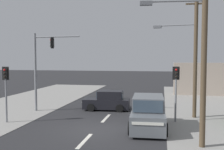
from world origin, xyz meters
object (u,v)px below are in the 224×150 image
(utility_pole_foreground_right, at_px, (201,38))
(hatchback_crossing_left, at_px, (108,101))
(suv_kerbside_parked, at_px, (148,113))
(pedestal_signal_right_kerb, at_px, (176,85))
(utility_pole_midground_right, at_px, (193,48))
(traffic_signal_mast, at_px, (42,62))
(pedestal_signal_left_kerb, at_px, (6,85))

(utility_pole_foreground_right, height_order, hatchback_crossing_left, utility_pole_foreground_right)
(utility_pole_foreground_right, distance_m, suv_kerbside_parked, 5.53)
(utility_pole_foreground_right, xyz_separation_m, hatchback_crossing_left, (-5.93, 7.79, -4.27))
(pedestal_signal_right_kerb, distance_m, suv_kerbside_parked, 2.95)
(utility_pole_foreground_right, relative_size, pedestal_signal_right_kerb, 2.59)
(utility_pole_foreground_right, height_order, pedestal_signal_right_kerb, utility_pole_foreground_right)
(utility_pole_midground_right, relative_size, traffic_signal_mast, 1.47)
(utility_pole_foreground_right, bearing_deg, traffic_signal_mast, 149.61)
(pedestal_signal_left_kerb, bearing_deg, pedestal_signal_right_kerb, 11.70)
(hatchback_crossing_left, distance_m, suv_kerbside_parked, 6.08)
(utility_pole_midground_right, bearing_deg, hatchback_crossing_left, 166.09)
(hatchback_crossing_left, height_order, suv_kerbside_parked, suv_kerbside_parked)
(utility_pole_midground_right, bearing_deg, utility_pole_foreground_right, -93.35)
(utility_pole_foreground_right, distance_m, utility_pole_midground_right, 6.25)
(utility_pole_foreground_right, distance_m, traffic_signal_mast, 12.54)
(utility_pole_midground_right, distance_m, traffic_signal_mast, 11.18)
(pedestal_signal_left_kerb, height_order, suv_kerbside_parked, pedestal_signal_left_kerb)
(utility_pole_foreground_right, height_order, utility_pole_midground_right, utility_pole_foreground_right)
(pedestal_signal_right_kerb, bearing_deg, pedestal_signal_left_kerb, -168.30)
(hatchback_crossing_left, bearing_deg, utility_pole_midground_right, -13.91)
(traffic_signal_mast, xyz_separation_m, hatchback_crossing_left, (4.84, 1.48, -3.13))
(pedestal_signal_left_kerb, relative_size, suv_kerbside_parked, 0.77)
(pedestal_signal_left_kerb, xyz_separation_m, hatchback_crossing_left, (5.46, 5.28, -1.71))
(traffic_signal_mast, bearing_deg, pedestal_signal_right_kerb, -9.24)
(utility_pole_foreground_right, bearing_deg, hatchback_crossing_left, 127.25)
(traffic_signal_mast, height_order, pedestal_signal_right_kerb, traffic_signal_mast)
(traffic_signal_mast, relative_size, suv_kerbside_parked, 1.30)
(traffic_signal_mast, relative_size, pedestal_signal_right_kerb, 1.69)
(utility_pole_midground_right, height_order, suv_kerbside_parked, utility_pole_midground_right)
(pedestal_signal_right_kerb, bearing_deg, traffic_signal_mast, 170.76)
(utility_pole_foreground_right, xyz_separation_m, traffic_signal_mast, (-10.77, 6.32, -1.14))
(utility_pole_midground_right, distance_m, suv_kerbside_parked, 5.92)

